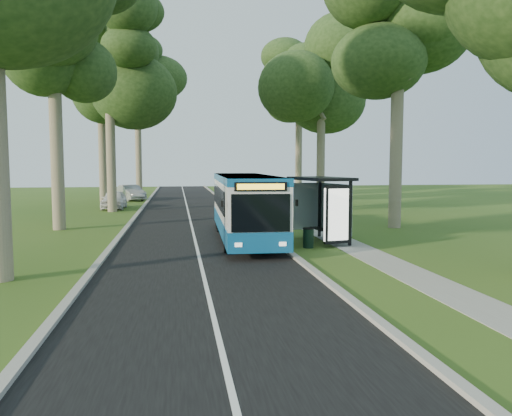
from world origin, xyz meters
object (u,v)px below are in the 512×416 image
at_px(bus_shelter, 327,197).
at_px(car_silver, 130,193).
at_px(litter_bin, 308,238).
at_px(bus_stop_sign, 292,210).
at_px(car_white, 114,200).
at_px(bus, 245,206).

xyz_separation_m(bus_shelter, car_silver, (-10.90, 28.42, -1.31)).
bearing_deg(litter_bin, bus_stop_sign, 150.99).
relative_size(car_white, car_silver, 0.93).
height_order(bus, litter_bin, bus).
bearing_deg(car_silver, bus_shelter, -93.64).
bearing_deg(car_white, bus, -64.91).
bearing_deg(car_silver, car_white, -117.37).
bearing_deg(bus, litter_bin, -48.56).
height_order(bus_shelter, car_white, bus_shelter).
xyz_separation_m(bus_stop_sign, litter_bin, (0.63, -0.35, -1.15)).
bearing_deg(bus_shelter, litter_bin, -148.70).
distance_m(bus_stop_sign, car_white, 22.12).
bearing_deg(car_white, bus_shelter, -58.96).
relative_size(bus_shelter, car_silver, 0.80).
distance_m(car_white, car_silver, 9.16).
relative_size(bus_stop_sign, car_silver, 0.56).
bearing_deg(bus_shelter, car_white, 109.71).
relative_size(bus, bus_stop_sign, 4.46).
xyz_separation_m(bus_stop_sign, car_silver, (-9.19, 29.04, -0.83)).
height_order(bus_shelter, car_silver, bus_shelter).
bearing_deg(bus_stop_sign, car_white, 113.97).
bearing_deg(bus_stop_sign, bus, 122.55).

